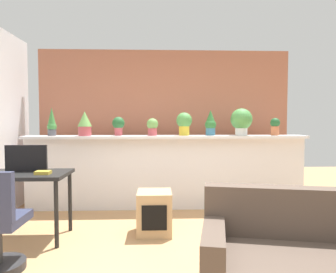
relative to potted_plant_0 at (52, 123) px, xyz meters
The scene contains 16 objects.
divider_wall 1.84m from the potted_plant_0, ahead, with size 4.15×0.16×1.07m, color silver.
plant_shelf 1.69m from the potted_plant_0, ahead, with size 4.15×0.36×0.04m, color silver.
brick_wall_behind 1.79m from the potted_plant_0, 20.98° to the left, with size 4.15×0.10×2.50m, color #AD664C.
potted_plant_0 is the anchor object (origin of this frame).
potted_plant_1 0.48m from the potted_plant_0, ahead, with size 0.20×0.20×0.36m.
potted_plant_2 0.96m from the potted_plant_0, ahead, with size 0.18×0.18×0.28m.
potted_plant_3 1.47m from the potted_plant_0, ahead, with size 0.17×0.17×0.26m.
potted_plant_4 1.94m from the potted_plant_0, ahead, with size 0.24×0.24×0.34m.
potted_plant_5 2.34m from the potted_plant_0, ahead, with size 0.17×0.17×0.38m.
potted_plant_6 2.80m from the potted_plant_0, ahead, with size 0.32×0.32×0.40m.
potted_plant_7 3.31m from the potted_plant_0, ahead, with size 0.14×0.14×0.26m.
desk 1.26m from the potted_plant_0, 90.82° to the right, with size 1.10×0.60×0.75m.
tv_monitor 1.09m from the potted_plant_0, 87.17° to the right, with size 0.46×0.04×0.30m, color black.
side_cube_shelf 2.08m from the potted_plant_0, 33.22° to the right, with size 0.40×0.41×0.50m.
book_on_desk 1.34m from the potted_plant_0, 75.81° to the right, with size 0.15×0.12×0.04m, color gold.
couch 3.73m from the potted_plant_0, 42.62° to the right, with size 1.68×1.06×0.80m.
Camera 1 is at (-0.15, -2.53, 1.32)m, focal length 32.43 mm.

